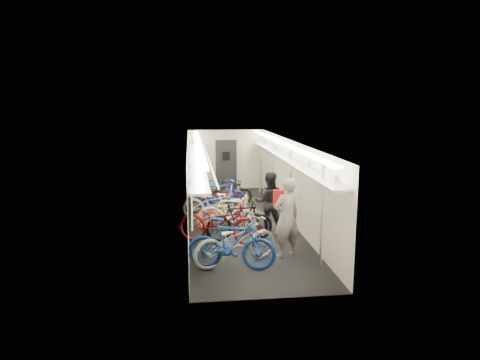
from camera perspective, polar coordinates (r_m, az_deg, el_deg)
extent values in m
plane|color=black|center=(12.67, 0.06, -5.66)|extent=(10.00, 10.00, 0.00)
plane|color=white|center=(12.23, 0.06, 5.21)|extent=(10.00, 10.00, 0.00)
plane|color=beige|center=(12.31, -6.89, -0.47)|extent=(0.00, 10.00, 10.00)
plane|color=beige|center=(12.65, 6.82, -0.17)|extent=(0.00, 10.00, 10.00)
plane|color=beige|center=(17.30, -1.89, 2.74)|extent=(3.00, 0.00, 3.00)
plane|color=beige|center=(7.59, 4.52, -7.30)|extent=(3.00, 0.00, 3.00)
cube|color=black|center=(9.17, -6.69, -3.90)|extent=(0.06, 1.10, 0.80)
cube|color=#82E463|center=(9.17, -6.44, -3.90)|extent=(0.02, 0.96, 0.66)
cube|color=black|center=(11.32, -6.71, -1.16)|extent=(0.06, 1.10, 0.80)
cube|color=#82E463|center=(11.32, -6.50, -1.16)|extent=(0.02, 0.96, 0.66)
cube|color=black|center=(13.48, -6.72, 0.70)|extent=(0.06, 1.10, 0.80)
cube|color=#82E463|center=(13.48, -6.55, 0.70)|extent=(0.02, 0.96, 0.66)
cube|color=black|center=(15.65, -6.73, 2.05)|extent=(0.06, 1.10, 0.80)
cube|color=#82E463|center=(15.65, -6.58, 2.05)|extent=(0.02, 0.96, 0.66)
cube|color=yellow|center=(10.23, -6.65, -2.12)|extent=(0.02, 0.22, 0.30)
cube|color=yellow|center=(12.39, -6.67, 0.08)|extent=(0.02, 0.22, 0.30)
cube|color=yellow|center=(14.56, -6.69, 1.62)|extent=(0.02, 0.22, 0.30)
cube|color=black|center=(17.27, -1.87, 2.06)|extent=(0.85, 0.08, 2.00)
cube|color=#999BA0|center=(12.20, -5.93, 2.88)|extent=(0.40, 9.70, 0.05)
cube|color=#999BA0|center=(12.49, 5.91, 3.06)|extent=(0.40, 9.70, 0.05)
cylinder|color=silver|center=(12.19, -4.39, 3.37)|extent=(0.04, 9.70, 0.04)
cylinder|color=silver|center=(12.41, 4.42, 3.50)|extent=(0.04, 9.70, 0.04)
cube|color=white|center=(12.15, -5.59, 4.85)|extent=(0.18, 9.60, 0.04)
cube|color=white|center=(12.43, 5.58, 4.97)|extent=(0.18, 9.60, 0.04)
cylinder|color=silver|center=(9.01, 10.88, -4.61)|extent=(0.05, 0.05, 2.38)
cylinder|color=silver|center=(11.64, 6.76, -1.09)|extent=(0.05, 0.05, 2.38)
cylinder|color=silver|center=(14.04, 4.41, 0.92)|extent=(0.05, 0.05, 2.38)
cylinder|color=silver|center=(16.47, 2.75, 2.34)|extent=(0.05, 0.05, 2.38)
imported|color=#A4A3A7|center=(9.38, -0.57, -8.10)|extent=(2.13, 1.44, 1.06)
imported|color=navy|center=(9.06, -1.16, -8.54)|extent=(1.96, 0.95, 1.13)
imported|color=maroon|center=(10.68, -2.76, -5.58)|extent=(2.29, 1.48, 1.14)
imported|color=black|center=(10.92, -0.05, -5.45)|extent=(1.78, 0.66, 1.05)
imported|color=yellow|center=(11.88, -1.41, -4.35)|extent=(1.87, 0.76, 0.96)
imported|color=white|center=(11.63, -1.23, -4.42)|extent=(1.84, 0.99, 1.06)
imported|color=silver|center=(12.89, -3.43, -3.08)|extent=(1.99, 0.91, 1.01)
imported|color=navy|center=(13.30, -2.81, -2.32)|extent=(2.00, 1.20, 1.16)
imported|color=maroon|center=(13.73, -3.66, -2.32)|extent=(1.93, 0.93, 0.97)
imported|color=black|center=(14.40, -1.31, -1.78)|extent=(1.61, 0.72, 0.93)
imported|color=gray|center=(9.77, 6.22, -5.01)|extent=(0.78, 0.65, 1.84)
imported|color=black|center=(11.65, 3.89, -2.93)|extent=(0.90, 0.75, 1.65)
cube|color=#B81312|center=(10.07, 5.19, -2.40)|extent=(0.28, 0.17, 0.38)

